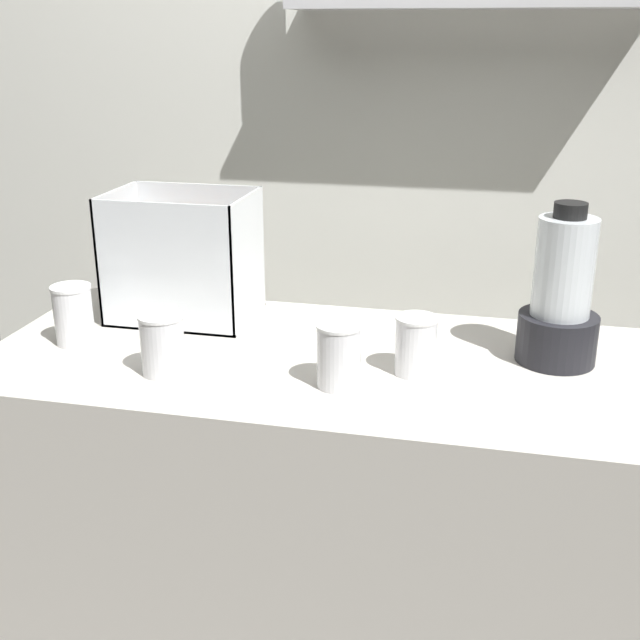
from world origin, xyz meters
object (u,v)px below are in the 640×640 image
juice_cup_mango_middle (339,358)px  juice_cup_beet_right (416,349)px  juice_cup_orange_left (163,347)px  blender_pitcher (561,301)px  juice_cup_orange_far_left (74,318)px  carrot_display_bin (184,278)px

juice_cup_mango_middle → juice_cup_beet_right: juice_cup_mango_middle is taller
juice_cup_orange_left → juice_cup_mango_middle: (0.35, 0.02, 0.00)m
blender_pitcher → juice_cup_mango_middle: size_ratio=2.62×
blender_pitcher → juice_cup_orange_far_left: 1.02m
carrot_display_bin → juice_cup_beet_right: carrot_display_bin is taller
blender_pitcher → juice_cup_orange_left: size_ratio=2.69×
carrot_display_bin → juice_cup_beet_right: bearing=-20.9°
juice_cup_orange_left → juice_cup_orange_far_left: bearing=156.9°
juice_cup_orange_far_left → juice_cup_orange_left: size_ratio=1.06×
juice_cup_mango_middle → juice_cup_orange_left: bearing=-177.2°
blender_pitcher → juice_cup_mango_middle: (-0.41, -0.22, -0.07)m
carrot_display_bin → juice_cup_beet_right: (0.57, -0.22, -0.04)m
carrot_display_bin → blender_pitcher: bearing=-6.1°
juice_cup_orange_left → juice_cup_beet_right: size_ratio=1.03×
carrot_display_bin → juice_cup_mango_middle: size_ratio=2.57×
juice_cup_orange_far_left → juice_cup_mango_middle: size_ratio=1.04×
blender_pitcher → juice_cup_orange_left: blender_pitcher is taller
blender_pitcher → juice_cup_beet_right: size_ratio=2.78×
carrot_display_bin → juice_cup_mango_middle: carrot_display_bin is taller
juice_cup_orange_left → carrot_display_bin: bearing=104.3°
carrot_display_bin → blender_pitcher: 0.85m
juice_cup_orange_far_left → juice_cup_beet_right: size_ratio=1.10×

